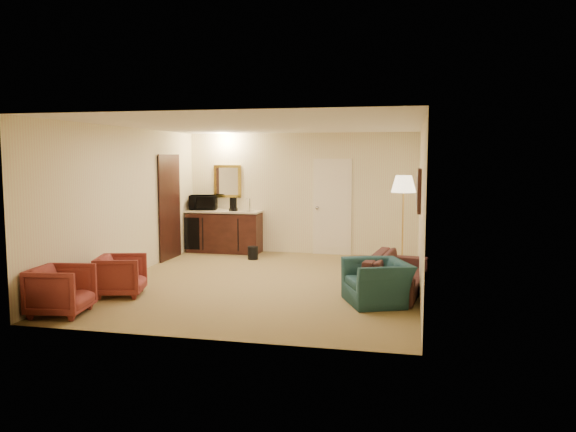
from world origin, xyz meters
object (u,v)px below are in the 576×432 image
wetbar_cabinet (224,231)px  floor_lamp (403,221)px  teal_armchair (377,275)px  waste_bin (253,253)px  rose_chair_near (121,273)px  coffee_table (368,272)px  microwave (203,201)px  rose_chair_far (61,288)px  sofa (397,267)px  coffee_maker (233,204)px

wetbar_cabinet → floor_lamp: (3.85, -0.89, 0.42)m
teal_armchair → waste_bin: size_ratio=3.53×
rose_chair_near → waste_bin: 3.51m
wetbar_cabinet → coffee_table: 4.22m
teal_armchair → microwave: size_ratio=1.60×
floor_lamp → rose_chair_far: bearing=-135.4°
sofa → rose_chair_near: sofa is taller
floor_lamp → sofa: bearing=-91.4°
rose_chair_far → waste_bin: bearing=-25.3°
rose_chair_far → teal_armchair: bearing=-78.1°
rose_chair_near → microwave: size_ratio=1.16×
floor_lamp → microwave: bearing=167.8°
coffee_table → microwave: bearing=145.5°
wetbar_cabinet → rose_chair_far: size_ratio=2.27×
wetbar_cabinet → teal_armchair: wetbar_cabinet is taller
rose_chair_far → floor_lamp: size_ratio=0.41×
wetbar_cabinet → microwave: 0.83m
microwave → sofa: bearing=-46.5°
wetbar_cabinet → coffee_table: size_ratio=2.10×
rose_chair_far → waste_bin: (1.36, 4.45, -0.23)m
wetbar_cabinet → sofa: 4.77m
sofa → teal_armchair: size_ratio=2.11×
rose_chair_far → floor_lamp: (4.35, 4.28, 0.51)m
rose_chair_far → coffee_maker: bearing=-16.4°
rose_chair_near → coffee_maker: bearing=-22.0°
coffee_table → waste_bin: bearing=143.2°
microwave → rose_chair_near: bearing=-98.6°
coffee_table → teal_armchair: bearing=-78.9°
rose_chair_near → coffee_maker: coffee_maker is taller
waste_bin → coffee_maker: 1.31m
sofa → rose_chair_near: (-4.05, -1.16, -0.05)m
rose_chair_far → floor_lamp: 6.13m
teal_armchair → rose_chair_far: 4.32m
teal_armchair → rose_chair_near: bearing=-107.2°
wetbar_cabinet → waste_bin: wetbar_cabinet is taller
waste_bin → coffee_maker: bearing=133.1°
wetbar_cabinet → coffee_table: wetbar_cabinet is taller
wetbar_cabinet → rose_chair_near: size_ratio=2.41×
teal_armchair → rose_chair_near: 3.82m
teal_armchair → coffee_table: (-0.22, 1.10, -0.19)m
rose_chair_far → rose_chair_near: bearing=-20.9°
coffee_table → floor_lamp: size_ratio=0.45×
rose_chair_near → coffee_table: rose_chair_near is taller
waste_bin → microwave: microwave is taller
sofa → coffee_table: sofa is taller
coffee_maker → microwave: bearing=154.6°
microwave → coffee_maker: microwave is taller
floor_lamp → coffee_maker: floor_lamp is taller
teal_armchair → rose_chair_far: teal_armchair is taller
rose_chair_near → floor_lamp: 5.20m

